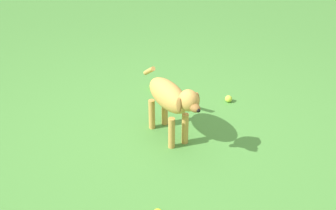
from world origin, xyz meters
name	(u,v)px	position (x,y,z in m)	size (l,w,h in m)	color
ground	(164,141)	(0.00, 0.00, 0.00)	(14.00, 14.00, 0.00)	#478438
dog	(171,99)	(0.05, 0.04, 0.37)	(0.48, 0.72, 0.56)	#C69347
tennis_ball_1	(229,99)	(0.58, 0.65, 0.03)	(0.07, 0.07, 0.07)	#C1DE3F
tennis_ball_2	(153,86)	(-0.15, 0.87, 0.03)	(0.07, 0.07, 0.07)	#C1DC2A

